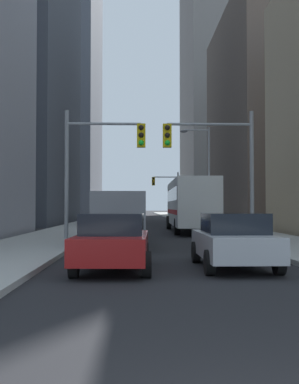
{
  "coord_description": "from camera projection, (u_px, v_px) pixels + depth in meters",
  "views": [
    {
      "loc": [
        -1.03,
        -2.51,
        1.7
      ],
      "look_at": [
        0.0,
        35.27,
        2.87
      ],
      "focal_mm": 44.28,
      "sensor_mm": 36.0,
      "label": 1
    }
  ],
  "objects": [
    {
      "name": "sidewalk_left",
      "position": [
        96.0,
        221.0,
        52.3
      ],
      "size": [
        3.87,
        160.0,
        0.15
      ],
      "primitive_type": "cube",
      "color": "#9E9E99",
      "rests_on": "ground"
    },
    {
      "name": "sidewalk_right",
      "position": [
        195.0,
        221.0,
        52.6
      ],
      "size": [
        3.87,
        160.0,
        0.15
      ],
      "primitive_type": "cube",
      "color": "#9E9E99",
      "rests_on": "ground"
    },
    {
      "name": "city_bus",
      "position": [
        190.0,
        203.0,
        31.57
      ],
      "size": [
        2.72,
        11.54,
        3.4
      ],
      "color": "silver",
      "rests_on": "ground"
    },
    {
      "name": "cargo_van_grey",
      "position": [
        120.0,
        217.0,
        19.42
      ],
      "size": [
        2.16,
        5.23,
        2.26
      ],
      "color": "slate",
      "rests_on": "ground"
    },
    {
      "name": "sedan_silver",
      "position": [
        233.0,
        240.0,
        13.0
      ],
      "size": [
        1.95,
        4.2,
        1.52
      ],
      "color": "#B7BABF",
      "rests_on": "ground"
    },
    {
      "name": "sedan_red",
      "position": [
        113.0,
        242.0,
        12.56
      ],
      "size": [
        1.96,
        4.26,
        1.52
      ],
      "color": "maroon",
      "rests_on": "ground"
    },
    {
      "name": "sedan_blue",
      "position": [
        120.0,
        224.0,
        25.52
      ],
      "size": [
        1.95,
        4.24,
        1.52
      ],
      "color": "navy",
      "rests_on": "ground"
    },
    {
      "name": "sedan_black",
      "position": [
        128.0,
        216.0,
        47.07
      ],
      "size": [
        1.95,
        4.22,
        1.52
      ],
      "color": "black",
      "rests_on": "ground"
    },
    {
      "name": "traffic_signal_near_left",
      "position": [
        101.0,
        154.0,
        21.05
      ],
      "size": [
        3.6,
        0.44,
        6.0
      ],
      "color": "gray",
      "rests_on": "ground"
    },
    {
      "name": "traffic_signal_near_right",
      "position": [
        213.0,
        154.0,
        21.19
      ],
      "size": [
        4.09,
        0.44,
        6.0
      ],
      "color": "gray",
      "rests_on": "ground"
    },
    {
      "name": "traffic_signal_far_right",
      "position": [
        167.0,
        188.0,
        59.02
      ],
      "size": [
        3.36,
        0.44,
        6.0
      ],
      "color": "gray",
      "rests_on": "ground"
    },
    {
      "name": "street_lamp_right",
      "position": [
        204.0,
        168.0,
        34.47
      ],
      "size": [
        2.19,
        0.32,
        7.5
      ],
      "color": "gray",
      "rests_on": "ground"
    },
    {
      "name": "building_left_far_tower",
      "position": [
        52.0,
        35.0,
        90.04
      ],
      "size": [
        17.43,
        26.22,
        68.76
      ],
      "primitive_type": "cube",
      "color": "#4C515B",
      "rests_on": "ground"
    },
    {
      "name": "building_right_mid_block",
      "position": [
        289.0,
        118.0,
        51.03
      ],
      "size": [
        14.41,
        22.6,
        22.44
      ],
      "primitive_type": "cube",
      "color": "#66564C",
      "rests_on": "ground"
    },
    {
      "name": "building_right_far_highrise",
      "position": [
        250.0,
        33.0,
        91.16
      ],
      "size": [
        24.92,
        24.98,
        70.43
      ],
      "primitive_type": "cube",
      "color": "gray",
      "rests_on": "ground"
    }
  ]
}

